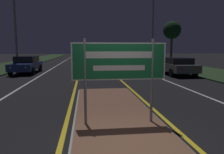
% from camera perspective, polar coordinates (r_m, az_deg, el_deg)
% --- Properties ---
extents(ground_plane, '(160.00, 160.00, 0.00)m').
position_cam_1_polar(ground_plane, '(4.66, 4.38, -18.15)').
color(ground_plane, black).
extents(median_island, '(2.39, 9.88, 0.10)m').
position_cam_1_polar(median_island, '(5.82, 1.82, -12.31)').
color(median_island, '#999993').
rests_on(median_island, ground_plane).
extents(verge_left, '(5.00, 100.00, 0.08)m').
position_cam_1_polar(verge_left, '(25.70, -26.62, 2.27)').
color(verge_left, '#23381E').
rests_on(verge_left, ground_plane).
extents(verge_right, '(5.00, 100.00, 0.08)m').
position_cam_1_polar(verge_right, '(26.31, 16.25, 2.86)').
color(verge_right, '#23381E').
rests_on(verge_right, ground_plane).
extents(centre_line_yellow_left, '(0.12, 70.00, 0.01)m').
position_cam_1_polar(centre_line_yellow_left, '(29.19, -8.00, 3.44)').
color(centre_line_yellow_left, gold).
rests_on(centre_line_yellow_left, ground_plane).
extents(centre_line_yellow_right, '(0.12, 70.00, 0.01)m').
position_cam_1_polar(centre_line_yellow_right, '(29.27, -2.56, 3.52)').
color(centre_line_yellow_right, gold).
rests_on(centre_line_yellow_right, ground_plane).
extents(lane_line_white_left, '(0.12, 70.00, 0.01)m').
position_cam_1_polar(lane_line_white_left, '(29.38, -13.50, 3.33)').
color(lane_line_white_left, silver).
rests_on(lane_line_white_left, ground_plane).
extents(lane_line_white_right, '(0.12, 70.00, 0.01)m').
position_cam_1_polar(lane_line_white_right, '(29.62, 2.89, 3.56)').
color(lane_line_white_right, silver).
rests_on(lane_line_white_right, ground_plane).
extents(edge_line_white_left, '(0.10, 70.00, 0.01)m').
position_cam_1_polar(edge_line_white_left, '(29.87, -19.24, 3.19)').
color(edge_line_white_left, silver).
rests_on(edge_line_white_left, ground_plane).
extents(edge_line_white_right, '(0.10, 70.00, 0.01)m').
position_cam_1_polar(edge_line_white_right, '(30.27, 8.50, 3.57)').
color(edge_line_white_right, silver).
rests_on(edge_line_white_right, ground_plane).
extents(highway_sign, '(2.38, 0.07, 2.16)m').
position_cam_1_polar(highway_sign, '(5.49, 1.90, 3.30)').
color(highway_sign, gray).
rests_on(highway_sign, median_island).
extents(streetlight_right_near, '(0.49, 0.49, 9.26)m').
position_cam_1_polar(streetlight_right_near, '(24.97, 10.70, 15.91)').
color(streetlight_right_near, gray).
rests_on(streetlight_right_near, ground_plane).
extents(car_receding_0, '(1.95, 4.74, 1.33)m').
position_cam_1_polar(car_receding_0, '(17.51, 16.30, 2.91)').
color(car_receding_0, '#4C514C').
rests_on(car_receding_0, ground_plane).
extents(car_receding_1, '(1.92, 4.84, 1.46)m').
position_cam_1_polar(car_receding_1, '(28.79, -0.34, 4.97)').
color(car_receding_1, silver).
rests_on(car_receding_1, ground_plane).
extents(car_receding_2, '(1.95, 4.08, 1.36)m').
position_cam_1_polar(car_receding_2, '(37.94, -1.77, 5.52)').
color(car_receding_2, black).
rests_on(car_receding_2, ground_plane).
extents(car_receding_3, '(1.90, 4.50, 1.44)m').
position_cam_1_polar(car_receding_3, '(48.83, 0.95, 5.98)').
color(car_receding_3, silver).
rests_on(car_receding_3, ground_plane).
extents(car_approaching_0, '(1.84, 4.56, 1.39)m').
position_cam_1_polar(car_approaching_0, '(19.22, -21.45, 3.12)').
color(car_approaching_0, navy).
rests_on(car_approaching_0, ground_plane).
extents(roadside_palm_right, '(2.02, 2.02, 5.02)m').
position_cam_1_polar(roadside_palm_right, '(26.19, 15.40, 11.64)').
color(roadside_palm_right, '#4C3823').
rests_on(roadside_palm_right, verge_right).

